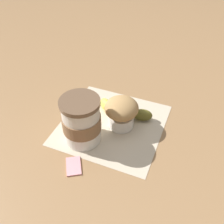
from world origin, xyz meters
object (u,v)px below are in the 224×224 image
Objects in this scene: banana at (124,111)px; sugar_packet at (74,166)px; coffee_cup at (81,121)px; muffin at (121,113)px.

banana is 0.20m from sugar_packet.
coffee_cup is at bearing -2.32° from sugar_packet.
muffin is 0.17m from sugar_packet.
coffee_cup reaches higher than banana.
banana is at bearing -27.25° from sugar_packet.
coffee_cup reaches higher than muffin.
muffin is at bearing -33.11° from sugar_packet.
muffin is 0.05m from banana.
banana is 3.05× the size of sugar_packet.
muffin reaches higher than banana.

